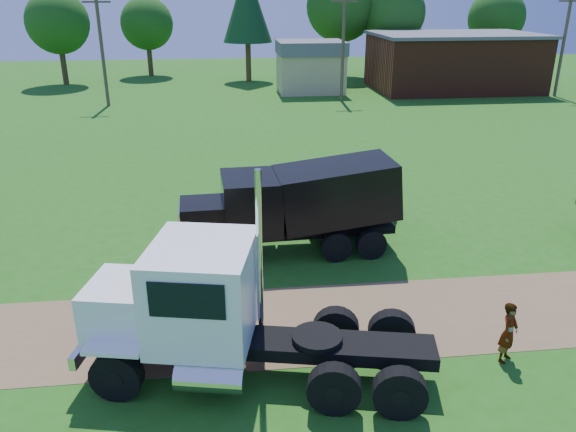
{
  "coord_description": "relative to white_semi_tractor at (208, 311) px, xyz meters",
  "views": [
    {
      "loc": [
        -4.43,
        -13.87,
        8.97
      ],
      "look_at": [
        -2.3,
        4.38,
        1.6
      ],
      "focal_mm": 35.0,
      "sensor_mm": 36.0,
      "label": 1
    }
  ],
  "objects": [
    {
      "name": "tan_shed",
      "position": [
        9.01,
        41.95,
        0.65
      ],
      "size": [
        6.2,
        5.4,
        4.7
      ],
      "color": "tan",
      "rests_on": "ground"
    },
    {
      "name": "brick_building",
      "position": [
        23.01,
        41.95,
        0.89
      ],
      "size": [
        15.4,
        10.4,
        5.3
      ],
      "color": "maroon",
      "rests_on": "ground"
    },
    {
      "name": "orange_pickup",
      "position": [
        4.96,
        10.28,
        -0.99
      ],
      "size": [
        6.21,
        4.38,
        1.57
      ],
      "primitive_type": "imported",
      "rotation": [
        0.0,
        0.0,
        1.22
      ],
      "color": "orange",
      "rests_on": "ground"
    },
    {
      "name": "utility_poles",
      "position": [
        11.01,
        36.95,
        2.94
      ],
      "size": [
        42.2,
        0.28,
        9.0
      ],
      "color": "brown",
      "rests_on": "ground"
    },
    {
      "name": "ground",
      "position": [
        5.01,
        1.95,
        -1.77
      ],
      "size": [
        140.0,
        140.0,
        0.0
      ],
      "primitive_type": "plane",
      "color": "#235913",
      "rests_on": "ground"
    },
    {
      "name": "white_semi_tractor",
      "position": [
        0.0,
        0.0,
        0.0
      ],
      "size": [
        8.8,
        4.45,
        5.19
      ],
      "rotation": [
        0.0,
        0.0,
        -0.21
      ],
      "color": "black",
      "rests_on": "ground"
    },
    {
      "name": "black_dump_truck",
      "position": [
        3.08,
        6.81,
        0.12
      ],
      "size": [
        8.03,
        2.79,
        3.45
      ],
      "rotation": [
        0.0,
        0.0,
        0.05
      ],
      "color": "black",
      "rests_on": "ground"
    },
    {
      "name": "tree_row",
      "position": [
        9.76,
        51.48,
        5.0
      ],
      "size": [
        53.62,
        11.74,
        11.59
      ],
      "color": "#352916",
      "rests_on": "ground"
    },
    {
      "name": "spectator_a",
      "position": [
        7.63,
        -0.42,
        -0.94
      ],
      "size": [
        0.72,
        0.7,
        1.67
      ],
      "primitive_type": "imported",
      "rotation": [
        0.0,
        0.0,
        0.73
      ],
      "color": "#999999",
      "rests_on": "ground"
    },
    {
      "name": "dirt_track",
      "position": [
        5.01,
        1.95,
        -1.77
      ],
      "size": [
        120.0,
        4.2,
        0.01
      ],
      "primitive_type": "cube",
      "color": "brown",
      "rests_on": "ground"
    },
    {
      "name": "spectator_b",
      "position": [
        1.46,
        11.17,
        -0.97
      ],
      "size": [
        0.99,
        0.96,
        1.61
      ],
      "primitive_type": "imported",
      "rotation": [
        0.0,
        0.0,
        3.8
      ],
      "color": "#999999",
      "rests_on": "ground"
    }
  ]
}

